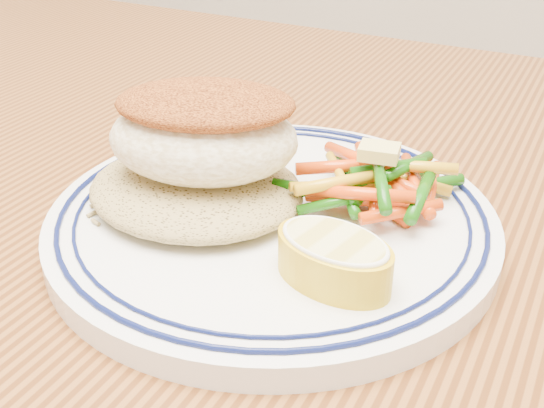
{
  "coord_description": "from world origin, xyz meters",
  "views": [
    {
      "loc": [
        0.15,
        -0.29,
        0.96
      ],
      "look_at": [
        -0.0,
        0.02,
        0.77
      ],
      "focal_mm": 45.0,
      "sensor_mm": 36.0,
      "label": 1
    }
  ],
  "objects_px": {
    "plate": "(272,220)",
    "fish_fillet": "(204,130)",
    "rice_pilaf": "(196,185)",
    "vegetable_pile": "(379,183)",
    "lemon_wedge": "(334,257)",
    "dining_table": "(263,376)"
  },
  "relations": [
    {
      "from": "dining_table",
      "to": "lemon_wedge",
      "type": "xyz_separation_m",
      "value": [
        0.05,
        -0.03,
        0.13
      ]
    },
    {
      "from": "fish_fillet",
      "to": "lemon_wedge",
      "type": "relative_size",
      "value": 1.85
    },
    {
      "from": "fish_fillet",
      "to": "dining_table",
      "type": "bearing_deg",
      "value": -15.13
    },
    {
      "from": "fish_fillet",
      "to": "vegetable_pile",
      "type": "distance_m",
      "value": 0.11
    },
    {
      "from": "dining_table",
      "to": "vegetable_pile",
      "type": "distance_m",
      "value": 0.15
    },
    {
      "from": "rice_pilaf",
      "to": "fish_fillet",
      "type": "relative_size",
      "value": 1.01
    },
    {
      "from": "dining_table",
      "to": "plate",
      "type": "distance_m",
      "value": 0.11
    },
    {
      "from": "fish_fillet",
      "to": "plate",
      "type": "bearing_deg",
      "value": 9.97
    },
    {
      "from": "fish_fillet",
      "to": "vegetable_pile",
      "type": "bearing_deg",
      "value": 26.45
    },
    {
      "from": "plate",
      "to": "fish_fillet",
      "type": "xyz_separation_m",
      "value": [
        -0.04,
        -0.01,
        0.05
      ]
    },
    {
      "from": "plate",
      "to": "vegetable_pile",
      "type": "bearing_deg",
      "value": 36.81
    },
    {
      "from": "vegetable_pile",
      "to": "lemon_wedge",
      "type": "height_order",
      "value": "vegetable_pile"
    },
    {
      "from": "plate",
      "to": "rice_pilaf",
      "type": "height_order",
      "value": "rice_pilaf"
    },
    {
      "from": "vegetable_pile",
      "to": "lemon_wedge",
      "type": "relative_size",
      "value": 1.45
    },
    {
      "from": "rice_pilaf",
      "to": "fish_fillet",
      "type": "bearing_deg",
      "value": 44.76
    },
    {
      "from": "plate",
      "to": "fish_fillet",
      "type": "height_order",
      "value": "fish_fillet"
    },
    {
      "from": "dining_table",
      "to": "rice_pilaf",
      "type": "distance_m",
      "value": 0.13
    },
    {
      "from": "dining_table",
      "to": "fish_fillet",
      "type": "distance_m",
      "value": 0.16
    },
    {
      "from": "fish_fillet",
      "to": "vegetable_pile",
      "type": "height_order",
      "value": "fish_fillet"
    },
    {
      "from": "dining_table",
      "to": "fish_fillet",
      "type": "height_order",
      "value": "fish_fillet"
    },
    {
      "from": "dining_table",
      "to": "fish_fillet",
      "type": "xyz_separation_m",
      "value": [
        -0.04,
        0.01,
        0.16
      ]
    },
    {
      "from": "dining_table",
      "to": "rice_pilaf",
      "type": "height_order",
      "value": "rice_pilaf"
    }
  ]
}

